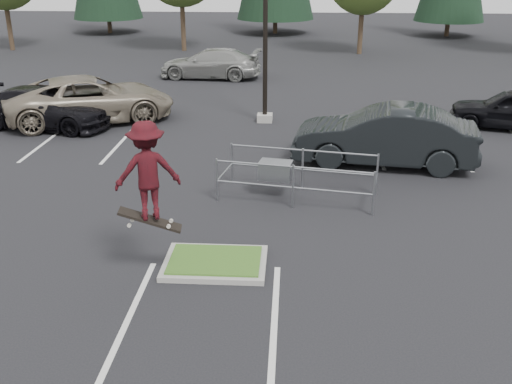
# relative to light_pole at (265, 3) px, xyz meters

# --- Properties ---
(ground) EXTENTS (120.00, 120.00, 0.00)m
(ground) POSITION_rel_light_pole_xyz_m (-0.50, -12.00, -4.56)
(ground) COLOR black
(ground) RESTS_ON ground
(grass_median) EXTENTS (2.20, 1.60, 0.16)m
(grass_median) POSITION_rel_light_pole_xyz_m (-0.50, -12.00, -4.48)
(grass_median) COLOR gray
(grass_median) RESTS_ON ground
(stall_lines) EXTENTS (22.62, 17.60, 0.01)m
(stall_lines) POSITION_rel_light_pole_xyz_m (-1.85, -5.98, -4.56)
(stall_lines) COLOR silver
(stall_lines) RESTS_ON ground
(light_pole) EXTENTS (0.70, 0.60, 10.12)m
(light_pole) POSITION_rel_light_pole_xyz_m (0.00, 0.00, 0.00)
(light_pole) COLOR gray
(light_pole) RESTS_ON ground
(cart_corral) EXTENTS (4.42, 2.25, 1.20)m
(cart_corral) POSITION_rel_light_pole_xyz_m (0.82, -7.91, -3.81)
(cart_corral) COLOR gray
(cart_corral) RESTS_ON ground
(skateboarder) EXTENTS (1.45, 1.12, 2.27)m
(skateboarder) POSITION_rel_light_pole_xyz_m (-1.70, -12.60, -2.21)
(skateboarder) COLOR black
(skateboarder) RESTS_ON ground
(car_l_tan) EXTENTS (7.17, 5.35, 1.81)m
(car_l_tan) POSITION_rel_light_pole_xyz_m (-7.00, -0.50, -3.65)
(car_l_tan) COLOR gray
(car_l_tan) RESTS_ON ground
(car_l_black) EXTENTS (5.61, 3.13, 1.54)m
(car_l_black) POSITION_rel_light_pole_xyz_m (-8.50, -1.43, -3.79)
(car_l_black) COLOR black
(car_l_black) RESTS_ON ground
(car_r_charc) EXTENTS (5.89, 2.75, 1.87)m
(car_r_charc) POSITION_rel_light_pole_xyz_m (4.00, -5.00, -3.63)
(car_r_charc) COLOR black
(car_r_charc) RESTS_ON ground
(car_far_silver) EXTENTS (5.55, 2.64, 1.56)m
(car_far_silver) POSITION_rel_light_pole_xyz_m (-3.33, 8.81, -3.78)
(car_far_silver) COLOR #9B9C97
(car_far_silver) RESTS_ON ground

